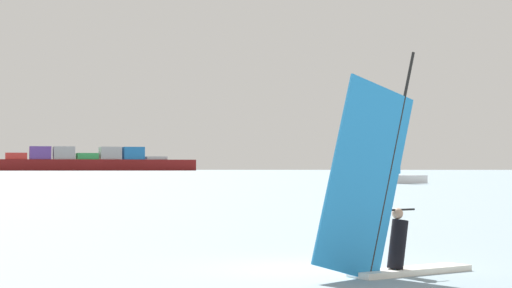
# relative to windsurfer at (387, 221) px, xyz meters

# --- Properties ---
(ground_plane) EXTENTS (4000.00, 4000.00, 0.00)m
(ground_plane) POSITION_rel_windsurfer_xyz_m (-1.28, 1.34, -1.07)
(ground_plane) COLOR gray
(windsurfer) EXTENTS (3.56, 2.18, 4.50)m
(windsurfer) POSITION_rel_windsurfer_xyz_m (0.00, 0.00, 0.00)
(windsurfer) COLOR white
(windsurfer) RESTS_ON ground_plane
(cargo_ship) EXTENTS (212.28, 63.95, 33.29)m
(cargo_ship) POSITION_rel_windsurfer_xyz_m (-90.59, 713.04, 6.80)
(cargo_ship) COLOR maroon
(cargo_ship) RESTS_ON ground_plane
(distant_headland) EXTENTS (1209.94, 729.89, 52.85)m
(distant_headland) POSITION_rel_windsurfer_xyz_m (-77.09, 1439.84, 25.35)
(distant_headland) COLOR #4C564C
(distant_headland) RESTS_ON ground_plane
(small_sailboat) EXTENTS (8.68, 6.17, 8.49)m
(small_sailboat) POSITION_rel_windsurfer_xyz_m (26.38, 100.74, -0.30)
(small_sailboat) COLOR white
(small_sailboat) RESTS_ON ground_plane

